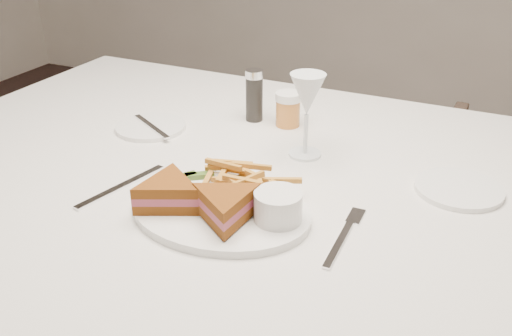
{
  "coord_description": "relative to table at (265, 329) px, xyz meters",
  "views": [
    {
      "loc": [
        0.68,
        -0.68,
        1.27
      ],
      "look_at": [
        0.3,
        0.15,
        0.8
      ],
      "focal_mm": 40.0,
      "sensor_mm": 36.0,
      "label": 1
    }
  ],
  "objects": [
    {
      "name": "table",
      "position": [
        0.0,
        0.0,
        0.0
      ],
      "size": [
        1.66,
        1.12,
        0.75
      ],
      "primitive_type": "cube",
      "rotation": [
        0.0,
        0.0,
        -0.01
      ],
      "color": "silver",
      "rests_on": "ground"
    },
    {
      "name": "chair_far",
      "position": [
        -0.05,
        0.82,
        -0.05
      ],
      "size": [
        0.66,
        0.62,
        0.65
      ],
      "primitive_type": "imported",
      "rotation": [
        0.0,
        0.0,
        3.1
      ],
      "color": "#49382D",
      "rests_on": "ground"
    },
    {
      "name": "table_setting",
      "position": [
        -0.02,
        -0.05,
        0.41
      ],
      "size": [
        0.84,
        0.61,
        0.18
      ],
      "color": "white",
      "rests_on": "table"
    }
  ]
}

